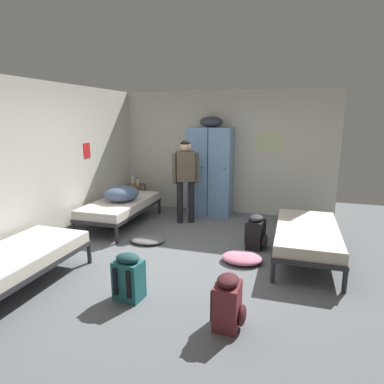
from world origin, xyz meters
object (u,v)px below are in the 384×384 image
object	(u,v)px
bedding_heap	(122,193)
backpack_black	(256,233)
locker_bank	(211,170)
clothes_pile_grey	(147,240)
person_traveler	(186,174)
bed_right	(307,234)
lotion_bottle	(137,182)
clothes_pile_pink	(242,258)
bed_left_rear	(121,206)
backpack_teal	(129,277)
water_bottle	(133,179)
bed_left_front	(13,260)
shelf_unit	(136,194)
backpack_maroon	(228,303)

from	to	relation	value
bedding_heap	backpack_black	size ratio (longest dim) A/B	1.22
locker_bank	clothes_pile_grey	distance (m)	2.24
person_traveler	clothes_pile_grey	size ratio (longest dim) A/B	2.74
bed_right	lotion_bottle	xyz separation A→B (m)	(-3.58, 1.73, 0.26)
lotion_bottle	clothes_pile_pink	size ratio (longest dim) A/B	0.28
bed_left_rear	backpack_teal	distance (m)	2.78
person_traveler	water_bottle	size ratio (longest dim) A/B	7.07
bed_right	backpack_black	distance (m)	0.78
locker_bank	bed_left_front	size ratio (longest dim) A/B	1.09
lotion_bottle	clothes_pile_grey	distance (m)	2.19
locker_bank	bedding_heap	xyz separation A→B (m)	(-1.43, -1.26, -0.33)
bed_right	lotion_bottle	size ratio (longest dim) A/B	11.71
locker_bank	shelf_unit	distance (m)	1.84
backpack_black	backpack_maroon	world-z (taller)	same
bed_right	backpack_maroon	world-z (taller)	backpack_maroon
bedding_heap	person_traveler	bearing A→B (deg)	25.34
locker_bank	backpack_teal	size ratio (longest dim) A/B	3.76
backpack_maroon	bed_right	bearing A→B (deg)	68.29
bed_right	shelf_unit	bearing A→B (deg)	154.18
person_traveler	lotion_bottle	distance (m)	1.50
bedding_heap	lotion_bottle	distance (m)	1.15
locker_bank	clothes_pile_grey	world-z (taller)	locker_bank
water_bottle	backpack_black	distance (m)	3.41
bed_right	person_traveler	bearing A→B (deg)	153.42
bed_right	person_traveler	world-z (taller)	person_traveler
bed_left_rear	lotion_bottle	world-z (taller)	lotion_bottle
bed_right	bed_left_front	xyz separation A→B (m)	(-3.40, -2.01, 0.00)
locker_bank	lotion_bottle	xyz separation A→B (m)	(-1.66, -0.13, -0.33)
lotion_bottle	clothes_pile_pink	xyz separation A→B (m)	(2.70, -2.15, -0.58)
bed_right	water_bottle	size ratio (longest dim) A/B	8.26
clothes_pile_pink	clothes_pile_grey	xyz separation A→B (m)	(-1.65, 0.32, -0.02)
shelf_unit	bedding_heap	distance (m)	1.24
bedding_heap	backpack_teal	size ratio (longest dim) A/B	1.22
bed_right	bedding_heap	distance (m)	3.42
bed_left_front	person_traveler	size ratio (longest dim) A/B	1.17
shelf_unit	clothes_pile_pink	size ratio (longest dim) A/B	0.98
shelf_unit	backpack_maroon	distance (m)	4.71
locker_bank	shelf_unit	xyz separation A→B (m)	(-1.73, -0.09, -0.62)
water_bottle	person_traveler	bearing A→B (deg)	-24.07
backpack_black	clothes_pile_pink	bearing A→B (deg)	-102.63
bedding_heap	clothes_pile_pink	distance (m)	2.73
bedding_heap	bed_left_front	bearing A→B (deg)	-90.94
bed_left_rear	water_bottle	xyz separation A→B (m)	(-0.33, 1.18, 0.29)
backpack_black	clothes_pile_pink	distance (m)	0.64
water_bottle	clothes_pile_pink	size ratio (longest dim) A/B	0.39
shelf_unit	water_bottle	world-z (taller)	water_bottle
person_traveler	backpack_black	bearing A→B (deg)	-32.25
bed_left_rear	clothes_pile_pink	bearing A→B (deg)	-22.26
bed_left_rear	backpack_maroon	world-z (taller)	backpack_maroon
water_bottle	clothes_pile_pink	distance (m)	3.65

